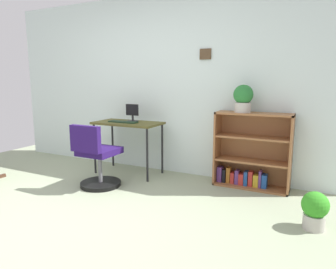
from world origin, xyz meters
The scene contains 9 objects.
ground_plane centered at (0.00, 0.00, 0.00)m, with size 6.24×6.24×0.00m, color #95A082.
wall_back centered at (0.00, 2.15, 1.28)m, with size 5.20×0.12×2.56m.
desk centered at (-0.21, 1.74, 0.69)m, with size 0.97×0.51×0.76m.
monitor centered at (-0.18, 1.82, 0.88)m, with size 0.20×0.16×0.25m.
keyboard centered at (-0.24, 1.67, 0.77)m, with size 0.43×0.13×0.02m, color #1F3623.
office_chair centered at (-0.23, 1.05, 0.35)m, with size 0.52×0.55×0.82m.
bookshelf_low centered at (1.51, 1.96, 0.43)m, with size 0.93×0.30×0.96m.
potted_plant_on_shelf centered at (1.39, 1.90, 1.14)m, with size 0.24×0.24×0.34m.
potted_plant_floor centered at (2.27, 1.05, 0.19)m, with size 0.24×0.24×0.35m.
Camera 1 is at (2.22, -1.85, 1.34)m, focal length 32.28 mm.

